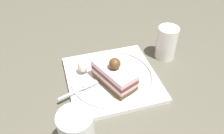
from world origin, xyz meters
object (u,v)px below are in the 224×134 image
Objects in this scene: cake_slice at (114,74)px; fork at (80,89)px; dessert_plate at (112,78)px; drink_glass_near at (166,44)px; whipped_cream_dollop at (83,66)px.

fork is at bearing 10.80° from cake_slice.
cake_slice is 0.10m from fork.
fork is (0.09, 0.04, 0.01)m from dessert_plate.
drink_glass_near is at bearing -149.09° from cake_slice.
dessert_plate is at bearing -85.47° from cake_slice.
dessert_plate is at bearing -154.75° from fork.
dessert_plate is 0.21m from drink_glass_near.
dessert_plate is 0.09m from whipped_cream_dollop.
fork is at bearing 78.33° from whipped_cream_dollop.
dessert_plate is 1.98× the size of cake_slice.
cake_slice is 3.59× the size of whipped_cream_dollop.
dessert_plate is 0.10m from fork.
drink_glass_near reaches higher than cake_slice.
whipped_cream_dollop is at bearing -35.16° from cake_slice.
drink_glass_near is at bearing -155.68° from dessert_plate.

